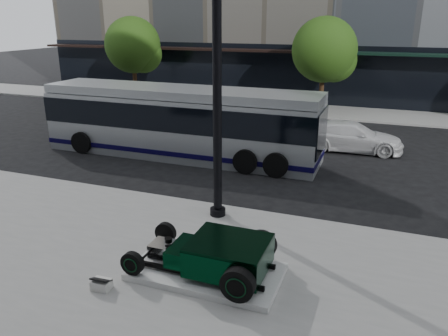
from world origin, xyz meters
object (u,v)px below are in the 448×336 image
at_px(transit_bus, 180,122).
at_px(lamppost, 217,84).
at_px(white_sedan, 351,137).
at_px(hot_rod, 220,255).

bearing_deg(transit_bus, lamppost, -54.48).
distance_m(transit_bus, white_sedan, 7.68).
bearing_deg(transit_bus, white_sedan, 25.54).
xyz_separation_m(hot_rod, lamppost, (-1.26, 3.08, 3.30)).
height_order(hot_rod, lamppost, lamppost).
xyz_separation_m(hot_rod, white_sedan, (1.76, 11.78, -0.05)).
distance_m(lamppost, transit_bus, 7.10).
xyz_separation_m(lamppost, transit_bus, (-3.86, 5.41, -2.51)).
bearing_deg(white_sedan, transit_bus, 111.13).
relative_size(lamppost, white_sedan, 1.88).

